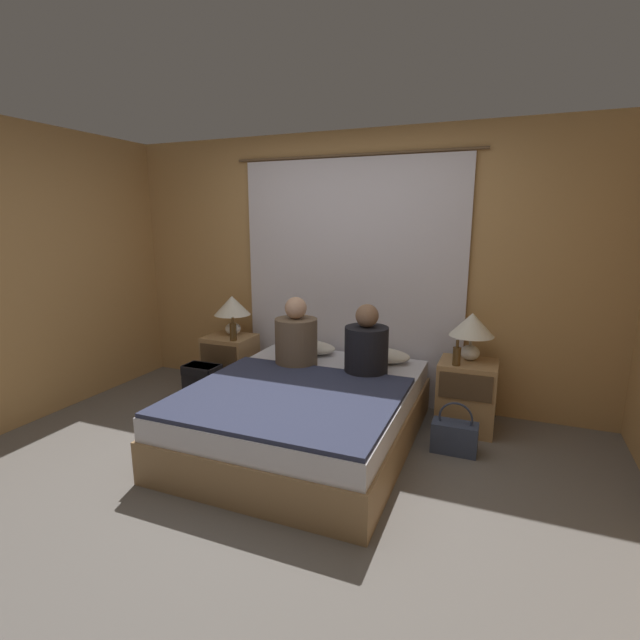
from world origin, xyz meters
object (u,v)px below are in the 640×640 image
(nightstand_left, at_px, (231,364))
(pillow_right, at_px, (377,355))
(nightstand_right, at_px, (466,395))
(pillow_left, at_px, (306,347))
(person_right_in_bed, at_px, (366,347))
(beer_bottle_on_left_stand, at_px, (233,331))
(lamp_right, at_px, (472,327))
(handbag_on_floor, at_px, (454,436))
(bed, at_px, (306,413))
(person_left_in_bed, at_px, (296,339))
(lamp_left, at_px, (232,308))
(backpack_on_floor, at_px, (203,384))
(beer_bottle_on_right_stand, at_px, (457,356))

(nightstand_left, distance_m, pillow_right, 1.51)
(nightstand_right, bearing_deg, pillow_left, 176.74)
(nightstand_left, bearing_deg, person_right_in_bed, -10.92)
(nightstand_left, distance_m, beer_bottle_on_left_stand, 0.41)
(lamp_right, xyz_separation_m, handbag_on_floor, (-0.04, -0.52, -0.73))
(lamp_right, bearing_deg, handbag_on_floor, -94.03)
(nightstand_left, height_order, pillow_right, pillow_right)
(bed, distance_m, person_right_in_bed, 0.72)
(person_right_in_bed, relative_size, beer_bottle_on_left_stand, 2.59)
(pillow_left, height_order, beer_bottle_on_left_stand, beer_bottle_on_left_stand)
(bed, height_order, person_left_in_bed, person_left_in_bed)
(lamp_left, distance_m, person_left_in_bed, 0.95)
(person_left_in_bed, bearing_deg, handbag_on_floor, -6.82)
(bed, bearing_deg, backpack_on_floor, 167.26)
(nightstand_right, xyz_separation_m, lamp_left, (-2.28, 0.07, 0.56))
(backpack_on_floor, bearing_deg, nightstand_right, 11.09)
(lamp_left, relative_size, beer_bottle_on_left_stand, 1.75)
(bed, xyz_separation_m, pillow_right, (0.35, 0.80, 0.30))
(bed, relative_size, pillow_left, 3.37)
(pillow_left, distance_m, backpack_on_floor, 1.01)
(pillow_right, height_order, person_left_in_bed, person_left_in_bed)
(person_right_in_bed, distance_m, handbag_on_floor, 0.95)
(lamp_right, bearing_deg, nightstand_left, -178.25)
(nightstand_left, xyz_separation_m, person_right_in_bed, (1.50, -0.29, 0.41))
(nightstand_right, distance_m, pillow_right, 0.83)
(nightstand_right, distance_m, pillow_left, 1.51)
(pillow_left, height_order, pillow_right, same)
(person_right_in_bed, distance_m, beer_bottle_on_right_stand, 0.72)
(lamp_left, xyz_separation_m, person_left_in_bed, (0.87, -0.36, -0.14))
(nightstand_right, distance_m, handbag_on_floor, 0.48)
(beer_bottle_on_left_stand, bearing_deg, person_right_in_bed, -6.82)
(beer_bottle_on_left_stand, height_order, backpack_on_floor, beer_bottle_on_left_stand)
(nightstand_left, relative_size, handbag_on_floor, 1.46)
(person_left_in_bed, xyz_separation_m, backpack_on_floor, (-0.88, -0.16, -0.48))
(nightstand_right, xyz_separation_m, beer_bottle_on_left_stand, (-2.15, -0.12, 0.37))
(pillow_left, bearing_deg, beer_bottle_on_right_stand, -8.50)
(lamp_left, bearing_deg, beer_bottle_on_left_stand, -56.88)
(person_left_in_bed, bearing_deg, backpack_on_floor, -169.65)
(person_left_in_bed, relative_size, beer_bottle_on_left_stand, 2.67)
(beer_bottle_on_left_stand, bearing_deg, backpack_on_floor, -113.74)
(nightstand_right, xyz_separation_m, handbag_on_floor, (-0.04, -0.45, -0.16))
(lamp_left, distance_m, lamp_right, 2.28)
(nightstand_right, bearing_deg, person_right_in_bed, -159.75)
(pillow_right, distance_m, person_right_in_bed, 0.41)
(bed, height_order, nightstand_right, nightstand_right)
(lamp_left, bearing_deg, handbag_on_floor, -13.13)
(nightstand_left, relative_size, beer_bottle_on_left_stand, 2.56)
(lamp_left, bearing_deg, nightstand_right, -1.75)
(lamp_right, height_order, handbag_on_floor, lamp_right)
(nightstand_left, bearing_deg, handbag_on_floor, -11.43)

